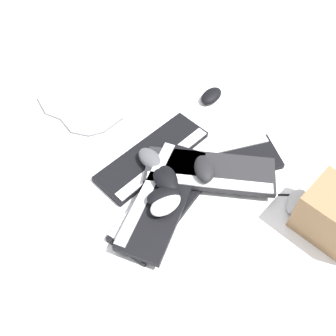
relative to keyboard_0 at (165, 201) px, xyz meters
name	(u,v)px	position (x,y,z in m)	size (l,w,h in m)	color
ground_plane	(148,188)	(-0.05, -0.07, -0.01)	(3.20, 3.20, 0.00)	white
keyboard_0	(165,201)	(0.00, 0.00, 0.00)	(0.46, 0.34, 0.03)	black
keyboard_1	(218,163)	(-0.18, 0.17, 0.00)	(0.31, 0.46, 0.03)	black
keyboard_2	(153,156)	(-0.18, -0.07, 0.00)	(0.44, 0.39, 0.03)	black
keyboard_3	(162,198)	(0.01, -0.01, 0.03)	(0.46, 0.26, 0.03)	black
keyboard_4	(210,172)	(-0.11, 0.14, 0.03)	(0.16, 0.44, 0.03)	#232326
mouse_0	(166,204)	(0.05, 0.01, 0.07)	(0.11, 0.07, 0.04)	silver
mouse_1	(166,181)	(-0.03, 0.00, 0.07)	(0.11, 0.07, 0.04)	black
mouse_2	(204,169)	(-0.10, 0.12, 0.07)	(0.11, 0.07, 0.04)	black
mouse_3	(211,96)	(-0.52, 0.13, 0.01)	(0.11, 0.07, 0.04)	black
mouse_4	(167,179)	(-0.04, 0.00, 0.07)	(0.11, 0.07, 0.04)	black
mouse_5	(164,196)	(0.02, 0.00, 0.07)	(0.11, 0.07, 0.04)	black
mouse_6	(297,202)	(-0.04, 0.44, 0.01)	(0.11, 0.07, 0.04)	#B7B7BC
mouse_7	(150,159)	(-0.14, -0.07, 0.04)	(0.11, 0.07, 0.04)	#4C4C51
cable_0	(74,122)	(-0.33, -0.40, -0.01)	(0.19, 0.38, 0.01)	#59595B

